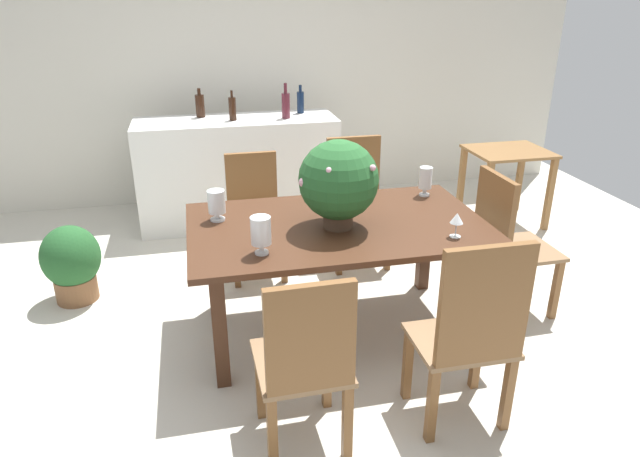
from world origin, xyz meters
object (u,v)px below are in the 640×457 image
at_px(crystal_vase_left, 261,231).
at_px(wine_bottle_tall, 286,105).
at_px(dining_table, 337,237).
at_px(chair_far_right, 356,194).
at_px(wine_bottle_dark, 232,108).
at_px(wine_bottle_clear, 300,102).
at_px(side_table, 507,166).
at_px(chair_near_left, 306,360).
at_px(potted_plant_floor, 72,262).
at_px(chair_foot_end, 506,238).
at_px(kitchen_counter, 239,171).
at_px(crystal_vase_right, 425,179).
at_px(wine_glass, 457,219).
at_px(chair_far_left, 254,208).
at_px(crystal_vase_center_near, 217,203).
at_px(wine_bottle_green, 200,105).
at_px(flower_centerpiece, 339,181).
at_px(chair_near_right, 472,330).

xyz_separation_m(crystal_vase_left, wine_bottle_tall, (0.52, 2.27, 0.22)).
relative_size(dining_table, chair_far_right, 1.79).
bearing_deg(wine_bottle_dark, wine_bottle_clear, 15.50).
bearing_deg(wine_bottle_tall, crystal_vase_left, -102.82).
bearing_deg(side_table, chair_near_left, -134.17).
bearing_deg(potted_plant_floor, side_table, 10.21).
relative_size(chair_foot_end, kitchen_counter, 0.55).
bearing_deg(chair_foot_end, wine_bottle_clear, 23.03).
bearing_deg(crystal_vase_right, wine_glass, -97.89).
relative_size(dining_table, chair_near_left, 1.85).
bearing_deg(chair_near_left, crystal_vase_left, -82.80).
distance_m(chair_foot_end, side_table, 1.66).
bearing_deg(crystal_vase_left, chair_far_left, 85.72).
xyz_separation_m(chair_foot_end, kitchen_counter, (-1.58, 2.02, -0.05)).
bearing_deg(crystal_vase_center_near, kitchen_counter, 81.41).
height_order(dining_table, wine_bottle_green, wine_bottle_green).
bearing_deg(chair_far_right, flower_centerpiece, -111.40).
relative_size(flower_centerpiece, wine_bottle_dark, 2.01).
bearing_deg(wine_bottle_tall, chair_near_left, -98.02).
relative_size(chair_near_left, potted_plant_floor, 1.73).
relative_size(chair_far_left, wine_bottle_green, 3.53).
bearing_deg(kitchen_counter, wine_bottle_tall, -7.81).
height_order(flower_centerpiece, crystal_vase_left, flower_centerpiece).
height_order(kitchen_counter, side_table, kitchen_counter).
distance_m(dining_table, kitchen_counter, 2.07).
distance_m(chair_near_left, crystal_vase_center_near, 1.29).
distance_m(wine_bottle_dark, side_table, 2.54).
height_order(crystal_vase_center_near, wine_bottle_dark, wine_bottle_dark).
bearing_deg(chair_foot_end, chair_near_left, 121.96).
distance_m(crystal_vase_right, kitchen_counter, 2.05).
relative_size(chair_far_right, wine_bottle_green, 3.86).
height_order(crystal_vase_left, wine_bottle_tall, wine_bottle_tall).
xyz_separation_m(flower_centerpiece, crystal_vase_left, (-0.49, -0.27, -0.16)).
bearing_deg(side_table, crystal_vase_center_near, -155.32).
distance_m(crystal_vase_center_near, potted_plant_floor, 1.29).
height_order(side_table, potted_plant_floor, side_table).
bearing_deg(wine_bottle_green, crystal_vase_left, -84.75).
xyz_separation_m(wine_bottle_clear, wine_bottle_tall, (-0.17, -0.20, 0.02)).
distance_m(crystal_vase_left, wine_glass, 1.11).
distance_m(flower_centerpiece, side_table, 2.53).
bearing_deg(flower_centerpiece, wine_bottle_dark, 102.34).
bearing_deg(wine_bottle_tall, wine_bottle_green, 163.98).
bearing_deg(chair_near_left, chair_far_left, -91.13).
xyz_separation_m(chair_near_right, wine_bottle_tall, (-0.39, 2.95, 0.52)).
xyz_separation_m(chair_far_left, chair_far_right, (0.80, -0.00, 0.05)).
xyz_separation_m(chair_near_right, kitchen_counter, (-0.83, 3.02, -0.09)).
distance_m(dining_table, wine_bottle_clear, 2.20).
xyz_separation_m(flower_centerpiece, kitchen_counter, (-0.42, 2.07, -0.54)).
bearing_deg(chair_near_right, potted_plant_floor, -39.82).
distance_m(chair_far_left, kitchen_counter, 1.02).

